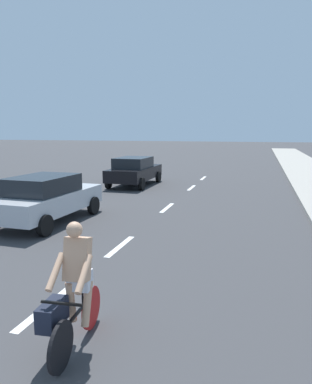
{
  "coord_description": "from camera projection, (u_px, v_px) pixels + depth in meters",
  "views": [
    {
      "loc": [
        3.46,
        -0.18,
        3.03
      ],
      "look_at": [
        0.33,
        10.66,
        1.1
      ],
      "focal_mm": 33.84,
      "sensor_mm": 36.0,
      "label": 1
    }
  ],
  "objects": [
    {
      "name": "cyclist",
      "position": [
        72.0,
        293.0,
        4.96
      ],
      "size": [
        0.66,
        1.71,
        1.82
      ],
      "rotation": [
        0.0,
        0.0,
        3.23
      ],
      "color": "black",
      "rests_on": "ground"
    },
    {
      "name": "lane_stripe_3",
      "position": [
        167.0,
        208.0,
        14.3
      ],
      "size": [
        0.16,
        1.8,
        0.01
      ],
      "primitive_type": "cube",
      "color": "white",
      "rests_on": "ground"
    },
    {
      "name": "parked_car_black",
      "position": [
        134.0,
        170.0,
        20.0
      ],
      "size": [
        2.07,
        4.44,
        1.57
      ],
      "rotation": [
        0.0,
        0.0,
        -0.01
      ],
      "color": "black",
      "rests_on": "ground"
    },
    {
      "name": "lane_stripe_2",
      "position": [
        120.0,
        246.0,
        9.56
      ],
      "size": [
        0.16,
        1.8,
        0.01
      ],
      "primitive_type": "cube",
      "color": "white",
      "rests_on": "ground"
    },
    {
      "name": "ground_plane",
      "position": [
        196.0,
        184.0,
        20.57
      ],
      "size": [
        160.0,
        160.0,
        0.0
      ],
      "primitive_type": "plane",
      "color": "#38383A"
    },
    {
      "name": "parked_car_silver",
      "position": [
        46.0,
        197.0,
        11.94
      ],
      "size": [
        2.14,
        4.42,
        1.57
      ],
      "rotation": [
        0.0,
        0.0,
        -0.04
      ],
      "color": "#B7BABF",
      "rests_on": "ground"
    },
    {
      "name": "lane_stripe_4",
      "position": [
        191.0,
        188.0,
        19.27
      ],
      "size": [
        0.16,
        1.8,
        0.01
      ],
      "primitive_type": "cube",
      "color": "white",
      "rests_on": "ground"
    },
    {
      "name": "lane_stripe_1",
      "position": [
        47.0,
        306.0,
        6.3
      ],
      "size": [
        0.16,
        1.8,
        0.01
      ],
      "primitive_type": "cube",
      "color": "white",
      "rests_on": "ground"
    },
    {
      "name": "lane_stripe_5",
      "position": [
        203.0,
        178.0,
        23.15
      ],
      "size": [
        0.16,
        1.8,
        0.01
      ],
      "primitive_type": "cube",
      "color": "white",
      "rests_on": "ground"
    }
  ]
}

